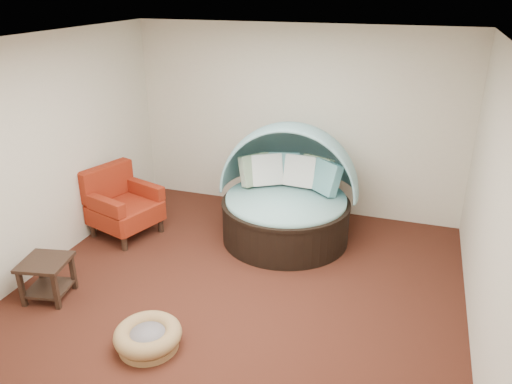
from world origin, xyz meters
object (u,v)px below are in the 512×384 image
(canopy_daybed, at_px, (288,187))
(pet_basket, at_px, (148,337))
(red_armchair, at_px, (122,204))
(side_table, at_px, (47,274))

(canopy_daybed, distance_m, pet_basket, 2.85)
(canopy_daybed, bearing_deg, red_armchair, -168.27)
(pet_basket, height_order, side_table, side_table)
(canopy_daybed, relative_size, red_armchair, 1.90)
(side_table, bearing_deg, pet_basket, -14.77)
(canopy_daybed, height_order, pet_basket, canopy_daybed)
(canopy_daybed, relative_size, side_table, 3.39)
(pet_basket, distance_m, side_table, 1.55)
(red_armchair, xyz_separation_m, side_table, (0.06, -1.64, -0.14))
(canopy_daybed, xyz_separation_m, red_armchair, (-2.22, -0.67, -0.30))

